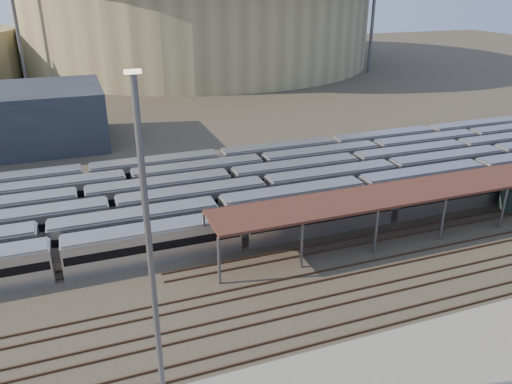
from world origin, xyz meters
The scene contains 9 objects.
ground centered at (0.00, 0.00, 0.00)m, with size 420.00×420.00×0.00m, color #383026.
subway_trains centered at (-0.17, 18.50, 1.80)m, with size 122.20×23.90×3.60m.
inspection_shed centered at (22.00, 4.00, 4.98)m, with size 60.30×6.00×5.30m.
empty_tracks centered at (0.00, -5.00, 0.09)m, with size 170.00×9.62×0.18m.
stadium centered at (25.00, 140.00, 16.47)m, with size 124.00×124.00×32.50m.
floodlight_0 centered at (-30.00, 110.00, 20.65)m, with size 4.00×1.00×38.40m.
floodlight_2 centered at (70.00, 100.00, 20.65)m, with size 4.00×1.00×38.40m.
floodlight_3 centered at (-10.00, 160.00, 20.65)m, with size 4.00×1.00×38.40m.
yard_light_pole centered at (-15.96, -13.34, 11.62)m, with size 0.82×0.36×22.67m.
Camera 1 is at (-18.78, -37.98, 26.76)m, focal length 35.00 mm.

